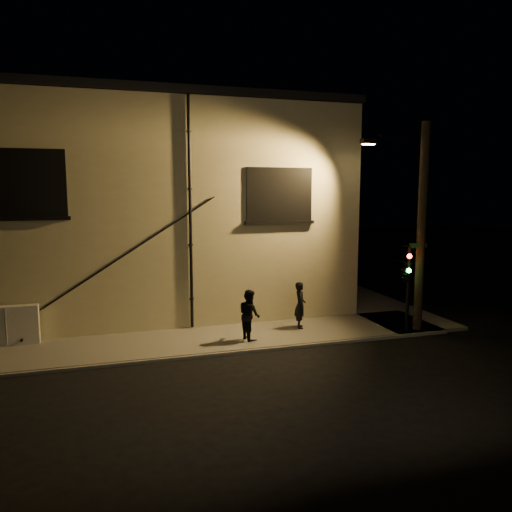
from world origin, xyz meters
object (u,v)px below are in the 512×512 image
object	(u,v)px
pedestrian_a	(300,305)
streetlamp_pole	(419,224)
pedestrian_b	(249,315)
traffic_signal	(406,273)
utility_cabinet	(7,326)

from	to	relation	value
pedestrian_a	streetlamp_pole	distance (m)	5.15
pedestrian_b	streetlamp_pole	distance (m)	6.85
traffic_signal	streetlamp_pole	size ratio (longest dim) A/B	0.42
pedestrian_b	traffic_signal	world-z (taller)	traffic_signal
utility_cabinet	streetlamp_pole	distance (m)	14.45
pedestrian_b	traffic_signal	bearing A→B (deg)	-107.84
pedestrian_a	traffic_signal	world-z (taller)	traffic_signal
traffic_signal	pedestrian_a	bearing A→B (deg)	154.58
pedestrian_b	streetlamp_pole	xyz separation A→B (m)	(6.14, -0.55, 2.99)
utility_cabinet	pedestrian_b	xyz separation A→B (m)	(7.77, -1.73, 0.21)
utility_cabinet	pedestrian_a	size ratio (longest dim) A/B	1.15
utility_cabinet	traffic_signal	bearing A→B (deg)	-10.71
utility_cabinet	streetlamp_pole	bearing A→B (deg)	-9.31
streetlamp_pole	pedestrian_b	bearing A→B (deg)	174.88
utility_cabinet	pedestrian_b	distance (m)	7.96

